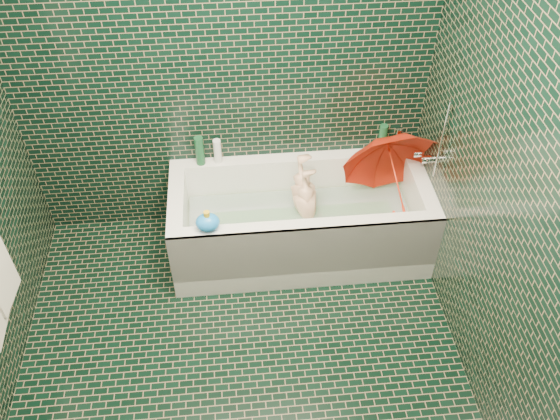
{
  "coord_description": "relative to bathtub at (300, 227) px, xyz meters",
  "views": [
    {
      "loc": [
        0.04,
        -1.78,
        3.09
      ],
      "look_at": [
        0.3,
        0.82,
        0.56
      ],
      "focal_mm": 38.0,
      "sensor_mm": 36.0,
      "label": 1
    }
  ],
  "objects": [
    {
      "name": "umbrella",
      "position": [
        0.61,
        0.0,
        0.39
      ],
      "size": [
        0.78,
        0.84,
        0.9
      ],
      "primitive_type": "imported",
      "rotation": [
        0.42,
        -0.21,
        -0.03
      ],
      "color": "red",
      "rests_on": "bathtub"
    },
    {
      "name": "bottle_left_short",
      "position": [
        -0.52,
        0.34,
        0.43
      ],
      "size": [
        0.06,
        0.06,
        0.18
      ],
      "primitive_type": "cylinder",
      "rotation": [
        0.0,
        0.0,
        0.23
      ],
      "color": "white",
      "rests_on": "bathtub"
    },
    {
      "name": "soap_bottle_a",
      "position": [
        0.7,
        0.36,
        0.34
      ],
      "size": [
        0.11,
        0.11,
        0.25
      ],
      "primitive_type": "imported",
      "rotation": [
        0.0,
        0.0,
        -0.1
      ],
      "color": "white",
      "rests_on": "bathtub"
    },
    {
      "name": "wall_back",
      "position": [
        -0.45,
        0.39,
        1.04
      ],
      "size": [
        2.8,
        0.0,
        2.8
      ],
      "primitive_type": "plane",
      "rotation": [
        1.57,
        0.0,
        0.0
      ],
      "color": "black",
      "rests_on": "floor"
    },
    {
      "name": "rubber_duck",
      "position": [
        0.62,
        0.34,
        0.38
      ],
      "size": [
        0.13,
        0.09,
        0.1
      ],
      "rotation": [
        0.0,
        0.0,
        -0.18
      ],
      "color": "yellow",
      "rests_on": "bathtub"
    },
    {
      "name": "child",
      "position": [
        0.05,
        0.05,
        0.1
      ],
      "size": [
        0.83,
        0.3,
        0.25
      ],
      "primitive_type": "imported",
      "rotation": [
        -1.51,
        0.0,
        -1.57
      ],
      "color": "#E9B591",
      "rests_on": "bathtub"
    },
    {
      "name": "bottle_right_tall",
      "position": [
        0.6,
        0.35,
        0.44
      ],
      "size": [
        0.06,
        0.06,
        0.21
      ],
      "primitive_type": "cylinder",
      "rotation": [
        0.0,
        0.0,
        -0.16
      ],
      "color": "#154A28",
      "rests_on": "bathtub"
    },
    {
      "name": "floor",
      "position": [
        -0.45,
        -1.01,
        -0.21
      ],
      "size": [
        2.8,
        2.8,
        0.0
      ],
      "primitive_type": "plane",
      "color": "black",
      "rests_on": "ground"
    },
    {
      "name": "bottle_left_tall",
      "position": [
        -0.64,
        0.34,
        0.44
      ],
      "size": [
        0.06,
        0.06,
        0.21
      ],
      "primitive_type": "cylinder",
      "rotation": [
        0.0,
        0.0,
        0.06
      ],
      "color": "#154A28",
      "rests_on": "bathtub"
    },
    {
      "name": "bathtub",
      "position": [
        0.0,
        0.0,
        0.0
      ],
      "size": [
        1.7,
        0.75,
        0.55
      ],
      "color": "white",
      "rests_on": "floor"
    },
    {
      "name": "bottle_right_pump",
      "position": [
        0.7,
        0.34,
        0.43
      ],
      "size": [
        0.06,
        0.06,
        0.19
      ],
      "primitive_type": "cylinder",
      "rotation": [
        0.0,
        0.0,
        -0.35
      ],
      "color": "silver",
      "rests_on": "bathtub"
    },
    {
      "name": "wall_right",
      "position": [
        0.85,
        -1.01,
        1.04
      ],
      "size": [
        0.0,
        2.8,
        2.8
      ],
      "primitive_type": "plane",
      "rotation": [
        1.57,
        0.0,
        -1.57
      ],
      "color": "black",
      "rests_on": "floor"
    },
    {
      "name": "faucet",
      "position": [
        0.81,
        0.01,
        0.56
      ],
      "size": [
        0.18,
        0.19,
        0.55
      ],
      "color": "silver",
      "rests_on": "wall_right"
    },
    {
      "name": "bath_toy",
      "position": [
        -0.59,
        -0.29,
        0.4
      ],
      "size": [
        0.16,
        0.14,
        0.14
      ],
      "rotation": [
        0.0,
        0.0,
        -0.14
      ],
      "color": "#1B83F5",
      "rests_on": "bathtub"
    },
    {
      "name": "water",
      "position": [
        0.0,
        0.02,
        0.09
      ],
      "size": [
        1.48,
        0.53,
        0.0
      ],
      "primitive_type": "cube",
      "color": "silver",
      "rests_on": "bathtub"
    },
    {
      "name": "soap_bottle_b",
      "position": [
        0.79,
        0.34,
        0.34
      ],
      "size": [
        0.1,
        0.11,
        0.2
      ],
      "primitive_type": "imported",
      "rotation": [
        0.0,
        0.0,
        0.14
      ],
      "color": "#4A1B67",
      "rests_on": "bathtub"
    },
    {
      "name": "soap_bottle_c",
      "position": [
        0.79,
        0.35,
        0.34
      ],
      "size": [
        0.16,
        0.16,
        0.17
      ],
      "primitive_type": "imported",
      "rotation": [
        0.0,
        0.0,
        0.21
      ],
      "color": "#154A28",
      "rests_on": "bathtub"
    },
    {
      "name": "bath_mat",
      "position": [
        0.0,
        0.02,
        -0.06
      ],
      "size": [
        1.35,
        0.47,
        0.01
      ],
      "primitive_type": "cube",
      "color": "green",
      "rests_on": "bathtub"
    }
  ]
}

